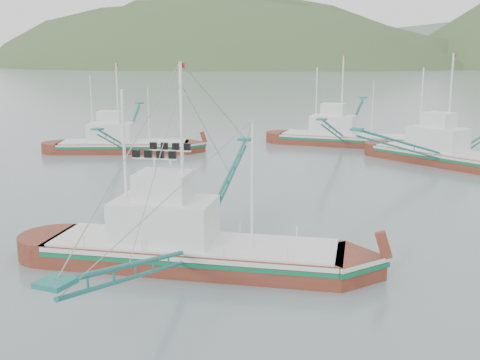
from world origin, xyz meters
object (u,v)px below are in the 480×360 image
at_px(main_boat, 190,228).
at_px(bg_boat_far, 343,132).
at_px(bg_boat_left, 122,133).
at_px(bg_boat_right, 451,141).

bearing_deg(main_boat, bg_boat_far, 81.54).
distance_m(bg_boat_left, bg_boat_far, 26.03).
bearing_deg(bg_boat_far, main_boat, -90.68).
xyz_separation_m(bg_boat_far, bg_boat_right, (12.95, -8.20, 0.88)).
distance_m(bg_boat_far, bg_boat_right, 15.36).
height_order(bg_boat_left, bg_boat_right, bg_boat_right).
relative_size(bg_boat_far, bg_boat_right, 1.02).
xyz_separation_m(bg_boat_left, bg_boat_right, (34.21, 6.81, 0.27)).
bearing_deg(bg_boat_left, main_boat, -74.84).
distance_m(bg_boat_left, bg_boat_right, 34.88).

